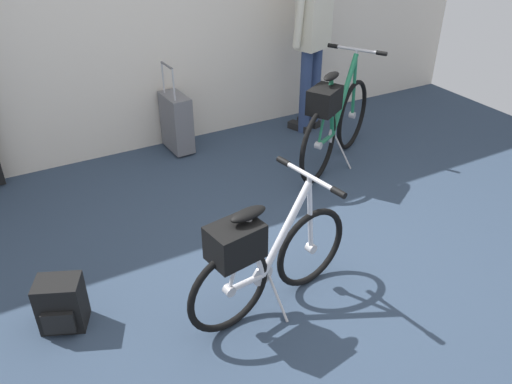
{
  "coord_description": "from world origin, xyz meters",
  "views": [
    {
      "loc": [
        -1.35,
        -2.06,
        2.17
      ],
      "look_at": [
        -0.07,
        0.27,
        0.55
      ],
      "focal_mm": 35.82,
      "sensor_mm": 36.0,
      "label": 1
    }
  ],
  "objects_px": {
    "visitor_near_wall": "(313,31)",
    "rolling_suitcase": "(177,122)",
    "display_bike_left": "(334,120)",
    "backpack_on_floor": "(61,304)",
    "folding_bike_foreground": "(262,257)"
  },
  "relations": [
    {
      "from": "visitor_near_wall",
      "to": "rolling_suitcase",
      "type": "bearing_deg",
      "value": 172.18
    },
    {
      "from": "display_bike_left",
      "to": "backpack_on_floor",
      "type": "xyz_separation_m",
      "value": [
        -2.46,
        -0.84,
        -0.28
      ]
    },
    {
      "from": "rolling_suitcase",
      "to": "folding_bike_foreground",
      "type": "bearing_deg",
      "value": -98.87
    },
    {
      "from": "rolling_suitcase",
      "to": "backpack_on_floor",
      "type": "height_order",
      "value": "rolling_suitcase"
    },
    {
      "from": "folding_bike_foreground",
      "to": "display_bike_left",
      "type": "relative_size",
      "value": 0.93
    },
    {
      "from": "visitor_near_wall",
      "to": "rolling_suitcase",
      "type": "height_order",
      "value": "visitor_near_wall"
    },
    {
      "from": "visitor_near_wall",
      "to": "backpack_on_floor",
      "type": "distance_m",
      "value": 3.27
    },
    {
      "from": "visitor_near_wall",
      "to": "rolling_suitcase",
      "type": "relative_size",
      "value": 2.06
    },
    {
      "from": "display_bike_left",
      "to": "backpack_on_floor",
      "type": "distance_m",
      "value": 2.62
    },
    {
      "from": "visitor_near_wall",
      "to": "rolling_suitcase",
      "type": "xyz_separation_m",
      "value": [
        -1.34,
        0.18,
        -0.7
      ]
    },
    {
      "from": "display_bike_left",
      "to": "rolling_suitcase",
      "type": "distance_m",
      "value": 1.44
    },
    {
      "from": "folding_bike_foreground",
      "to": "backpack_on_floor",
      "type": "xyz_separation_m",
      "value": [
        -1.05,
        0.43,
        -0.23
      ]
    },
    {
      "from": "display_bike_left",
      "to": "folding_bike_foreground",
      "type": "bearing_deg",
      "value": -138.32
    },
    {
      "from": "display_bike_left",
      "to": "backpack_on_floor",
      "type": "bearing_deg",
      "value": -161.27
    },
    {
      "from": "visitor_near_wall",
      "to": "backpack_on_floor",
      "type": "relative_size",
      "value": 5.45
    }
  ]
}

